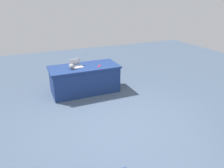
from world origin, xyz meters
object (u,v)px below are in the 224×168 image
object	(u,v)px
laptop_silver	(76,65)
scissors_red	(99,66)
yarn_ball	(72,66)
table_foreground	(85,79)

from	to	relation	value
laptop_silver	scissors_red	world-z (taller)	laptop_silver
yarn_ball	scissors_red	size ratio (longest dim) A/B	0.76
table_foreground	scissors_red	distance (m)	0.55
scissors_red	table_foreground	bearing A→B (deg)	-71.33
yarn_ball	scissors_red	bearing A→B (deg)	176.35
table_foreground	scissors_red	bearing A→B (deg)	158.49
table_foreground	laptop_silver	size ratio (longest dim) A/B	5.30
table_foreground	yarn_ball	world-z (taller)	yarn_ball
table_foreground	laptop_silver	world-z (taller)	laptop_silver
laptop_silver	scissors_red	size ratio (longest dim) A/B	1.93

